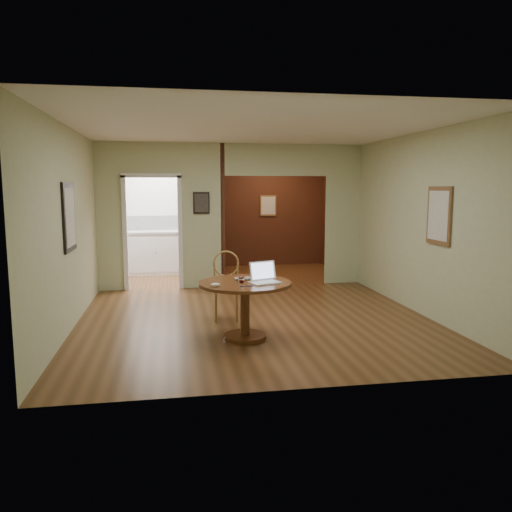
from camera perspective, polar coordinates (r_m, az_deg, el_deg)
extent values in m
plane|color=#4E2F16|center=(7.20, -0.04, -7.34)|extent=(5.00, 5.00, 0.00)
plane|color=white|center=(6.99, -0.04, 14.54)|extent=(5.00, 5.00, 0.00)
plane|color=#B6BD92|center=(4.53, 5.26, 1.03)|extent=(5.00, 0.00, 5.00)
plane|color=#B6BD92|center=(7.00, -20.69, 2.95)|extent=(0.00, 5.00, 5.00)
plane|color=#B6BD92|center=(7.79, 18.45, 3.50)|extent=(0.00, 5.00, 5.00)
cube|color=#B6BD92|center=(9.43, -16.33, 4.28)|extent=(0.50, 2.70, 0.04)
cube|color=#B6BD92|center=(9.38, -6.24, 4.53)|extent=(0.80, 2.70, 0.04)
cube|color=#B6BD92|center=(9.93, 9.85, 4.65)|extent=(0.70, 2.70, 0.04)
plane|color=white|center=(11.36, -10.65, 5.02)|extent=(2.70, 0.00, 2.70)
plane|color=#3B1A11|center=(12.08, 1.37, 5.31)|extent=(2.70, 0.00, 2.70)
cube|color=#3B1A11|center=(10.66, -4.50, 4.95)|extent=(0.08, 2.50, 2.70)
cube|color=black|center=(6.98, -20.59, 4.18)|extent=(0.03, 0.70, 0.90)
cube|color=brown|center=(7.33, 20.20, 4.35)|extent=(0.03, 0.60, 0.80)
cube|color=black|center=(9.35, -6.26, 6.05)|extent=(0.30, 0.03, 0.40)
cube|color=white|center=(12.06, 1.39, 5.78)|extent=(0.40, 0.03, 0.50)
cube|color=white|center=(11.36, -10.62, 3.75)|extent=(2.00, 0.02, 0.32)
cylinder|color=brown|center=(6.37, -1.26, -9.15)|extent=(0.54, 0.54, 0.05)
cylinder|color=brown|center=(6.28, -1.27, -6.26)|extent=(0.12, 0.12, 0.63)
cylinder|color=brown|center=(6.20, -1.28, -3.15)|extent=(1.15, 1.15, 0.04)
cylinder|color=#9F7238|center=(7.13, -3.42, -3.83)|extent=(0.46, 0.46, 0.03)
cylinder|color=#9F7238|center=(7.03, -4.63, -5.85)|extent=(0.03, 0.03, 0.44)
cylinder|color=#9F7238|center=(7.03, -2.20, -5.84)|extent=(0.03, 0.03, 0.44)
cylinder|color=#9F7238|center=(7.32, -4.57, -5.31)|extent=(0.03, 0.03, 0.44)
cylinder|color=#9F7238|center=(7.32, -2.24, -5.29)|extent=(0.03, 0.03, 0.44)
cylinder|color=#9F7238|center=(7.24, -4.76, -2.14)|extent=(0.03, 0.03, 0.36)
cylinder|color=#9F7238|center=(7.24, -2.10, -2.12)|extent=(0.03, 0.03, 0.36)
torus|color=#9F7238|center=(7.22, -3.44, -0.89)|extent=(0.38, 0.07, 0.38)
cube|color=white|center=(6.11, 1.03, -3.06)|extent=(0.42, 0.35, 0.02)
cube|color=silver|center=(6.08, 1.08, -3.02)|extent=(0.33, 0.22, 0.00)
cube|color=white|center=(6.23, 0.78, -1.67)|extent=(0.36, 0.18, 0.24)
cube|color=#818BA4|center=(6.22, 0.79, -1.69)|extent=(0.31, 0.15, 0.20)
imported|color=silver|center=(6.33, -0.87, -2.63)|extent=(0.36, 0.26, 0.03)
ellipsoid|color=white|center=(5.91, -4.67, -3.30)|extent=(0.11, 0.07, 0.05)
cylinder|color=#0B1950|center=(5.91, -1.10, -3.46)|extent=(0.15, 0.02, 0.01)
cube|color=white|center=(11.14, -10.56, 0.32)|extent=(2.00, 0.55, 0.90)
cube|color=beige|center=(11.09, -10.62, 2.72)|extent=(2.06, 0.60, 0.04)
sphere|color=#B20C0C|center=(10.85, -11.38, 0.36)|extent=(0.03, 0.03, 0.03)
sphere|color=#B20C0C|center=(10.87, -6.10, 0.48)|extent=(0.03, 0.03, 0.03)
ellipsoid|color=beige|center=(11.08, -7.67, 3.61)|extent=(0.34, 0.32, 0.28)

